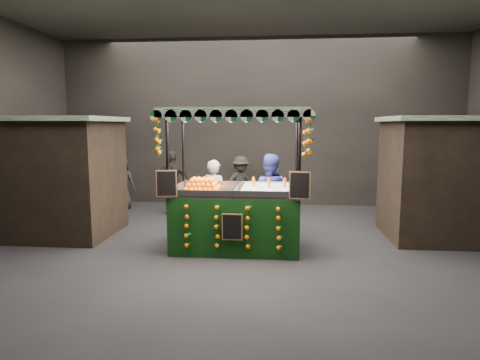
# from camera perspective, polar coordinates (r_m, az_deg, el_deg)

# --- Properties ---
(ground) EXTENTS (12.00, 12.00, 0.00)m
(ground) POSITION_cam_1_polar(r_m,az_deg,el_deg) (8.11, 0.49, -9.89)
(ground) COLOR black
(ground) RESTS_ON ground
(market_hall) EXTENTS (12.10, 10.10, 5.05)m
(market_hall) POSITION_cam_1_polar(r_m,az_deg,el_deg) (7.79, 0.52, 14.58)
(market_hall) COLOR black
(market_hall) RESTS_ON ground
(neighbour_stall_left) EXTENTS (3.00, 2.20, 2.60)m
(neighbour_stall_left) POSITION_cam_1_polar(r_m,az_deg,el_deg) (10.14, -24.58, 0.52)
(neighbour_stall_left) COLOR black
(neighbour_stall_left) RESTS_ON ground
(neighbour_stall_right) EXTENTS (3.00, 2.20, 2.60)m
(neighbour_stall_right) POSITION_cam_1_polar(r_m,az_deg,el_deg) (10.00, 27.34, 0.27)
(neighbour_stall_right) COLOR black
(neighbour_stall_right) RESTS_ON ground
(juice_stall) EXTENTS (2.82, 1.66, 2.73)m
(juice_stall) POSITION_cam_1_polar(r_m,az_deg,el_deg) (8.15, -0.50, -3.63)
(juice_stall) COLOR black
(juice_stall) RESTS_ON ground
(vendor_grey) EXTENTS (0.70, 0.57, 1.67)m
(vendor_grey) POSITION_cam_1_polar(r_m,az_deg,el_deg) (9.28, -3.57, -2.36)
(vendor_grey) COLOR gray
(vendor_grey) RESTS_ON ground
(vendor_blue) EXTENTS (0.96, 0.79, 1.80)m
(vendor_blue) POSITION_cam_1_polar(r_m,az_deg,el_deg) (9.14, 3.97, -2.08)
(vendor_blue) COLOR navy
(vendor_blue) RESTS_ON ground
(shopper_0) EXTENTS (0.64, 0.49, 1.58)m
(shopper_0) POSITION_cam_1_polar(r_m,az_deg,el_deg) (11.18, -20.14, -1.35)
(shopper_0) COLOR black
(shopper_0) RESTS_ON ground
(shopper_1) EXTENTS (0.80, 0.65, 1.52)m
(shopper_1) POSITION_cam_1_polar(r_m,az_deg,el_deg) (11.65, 22.51, -1.25)
(shopper_1) COLOR black
(shopper_1) RESTS_ON ground
(shopper_2) EXTENTS (1.01, 0.43, 1.72)m
(shopper_2) POSITION_cam_1_polar(r_m,az_deg,el_deg) (11.49, -9.14, -0.38)
(shopper_2) COLOR #282420
(shopper_2) RESTS_ON ground
(shopper_3) EXTENTS (1.14, 1.05, 1.54)m
(shopper_3) POSITION_cam_1_polar(r_m,az_deg,el_deg) (11.95, 0.09, -0.42)
(shopper_3) COLOR #292622
(shopper_3) RESTS_ON ground
(shopper_4) EXTENTS (0.75, 0.50, 1.52)m
(shopper_4) POSITION_cam_1_polar(r_m,az_deg,el_deg) (12.56, -15.77, -0.37)
(shopper_4) COLOR #282420
(shopper_4) RESTS_ON ground
(shopper_5) EXTENTS (1.16, 1.74, 1.80)m
(shopper_5) POSITION_cam_1_polar(r_m,az_deg,el_deg) (11.24, 25.34, -1.00)
(shopper_5) COLOR black
(shopper_5) RESTS_ON ground
(shopper_6) EXTENTS (0.52, 0.65, 1.57)m
(shopper_6) POSITION_cam_1_polar(r_m,az_deg,el_deg) (12.35, 3.68, -0.10)
(shopper_6) COLOR black
(shopper_6) RESTS_ON ground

